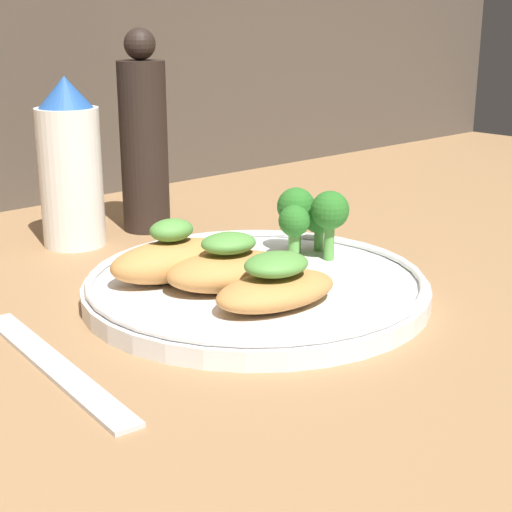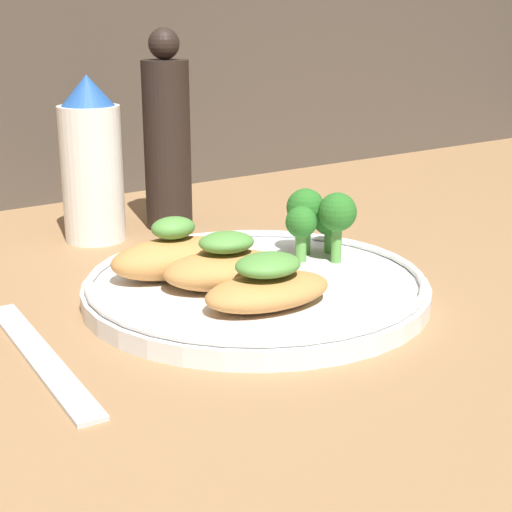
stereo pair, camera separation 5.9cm
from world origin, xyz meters
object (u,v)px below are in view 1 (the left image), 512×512
Objects in this scene: plate at (256,286)px; sauce_bottle at (70,166)px; broccoli_bunch at (311,214)px; pepper_grinder at (144,140)px.

sauce_bottle reaches higher than plate.
plate is at bearing -166.14° from broccoli_bunch.
plate is 23.52cm from sauce_bottle.
sauce_bottle reaches higher than broccoli_bunch.
plate is 9.12cm from broccoli_bunch.
pepper_grinder is at bearing 97.11° from broccoli_bunch.
plate is at bearing -103.58° from pepper_grinder.
plate is 3.98× the size of broccoli_bunch.
sauce_bottle is at bearing 180.00° from pepper_grinder.
pepper_grinder reaches higher than broccoli_bunch.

